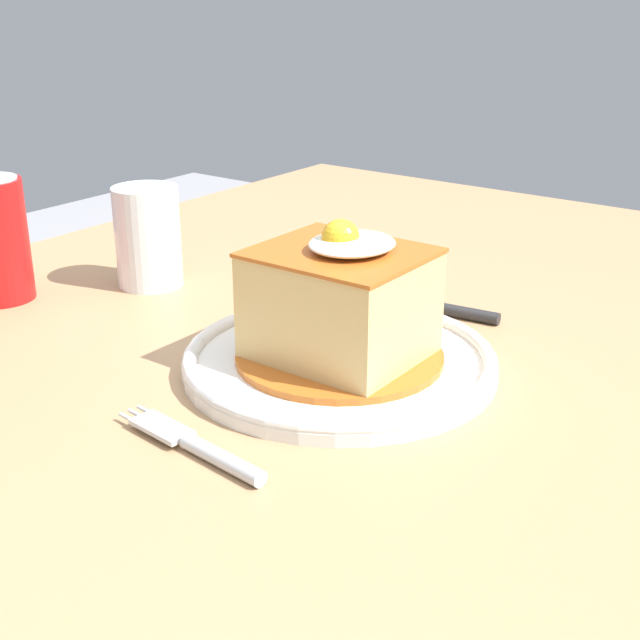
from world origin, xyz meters
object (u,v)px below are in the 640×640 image
object	(u,v)px
knife	(438,308)
drinking_glass	(148,243)
main_plate	(339,360)
fork	(202,448)

from	to	relation	value
knife	drinking_glass	size ratio (longest dim) A/B	1.58
main_plate	knife	distance (m)	0.16
main_plate	knife	world-z (taller)	main_plate
main_plate	fork	distance (m)	0.17
drinking_glass	main_plate	bearing A→B (deg)	-101.51
fork	drinking_glass	distance (m)	0.37
fork	knife	xyz separation A→B (m)	(0.33, 0.00, 0.00)
main_plate	fork	bearing A→B (deg)	-178.34
fork	drinking_glass	bearing A→B (deg)	51.83
main_plate	drinking_glass	size ratio (longest dim) A/B	2.47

